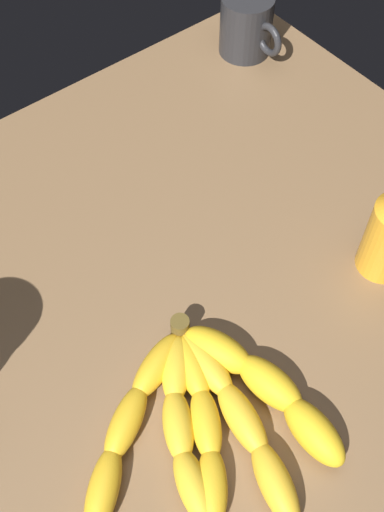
{
  "coord_description": "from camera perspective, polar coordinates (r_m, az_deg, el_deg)",
  "views": [
    {
      "loc": [
        21.52,
        32.72,
        60.17
      ],
      "look_at": [
        -2.59,
        2.26,
        3.89
      ],
      "focal_mm": 44.23,
      "sensor_mm": 36.0,
      "label": 1
    }
  ],
  "objects": [
    {
      "name": "ground_plane",
      "position": [
        0.74,
        -2.67,
        -2.66
      ],
      "size": [
        86.81,
        67.8,
        4.77
      ],
      "primitive_type": "cube",
      "color": "brown"
    },
    {
      "name": "banana_bunch",
      "position": [
        0.63,
        1.73,
        -13.91
      ],
      "size": [
        24.62,
        23.2,
        3.6
      ],
      "color": "gold",
      "rests_on": "ground_plane"
    },
    {
      "name": "coffee_mug",
      "position": [
        0.97,
        5.0,
        20.05
      ],
      "size": [
        7.6,
        11.23,
        8.72
      ],
      "color": "#262628",
      "rests_on": "ground_plane"
    }
  ]
}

